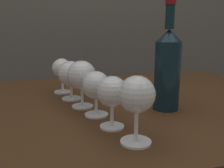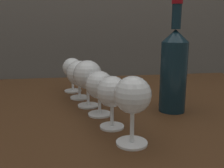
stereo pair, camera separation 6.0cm
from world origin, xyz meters
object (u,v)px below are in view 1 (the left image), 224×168
object	(u,v)px
wine_glass_pinot	(112,93)
wine_glass_port	(82,76)
wine_bottle	(167,68)
wine_glass_cabernet	(96,86)
wine_glass_white	(137,96)
wine_glass_rose	(71,74)
wine_glass_amber	(62,69)

from	to	relation	value
wine_glass_pinot	wine_glass_port	xyz separation A→B (m)	(-0.05, 0.18, 0.01)
wine_glass_pinot	wine_bottle	size ratio (longest dim) A/B	0.41
wine_glass_cabernet	wine_bottle	xyz separation A→B (m)	(0.21, 0.00, 0.04)
wine_glass_white	wine_glass_pinot	size ratio (longest dim) A/B	1.13
wine_glass_port	wine_glass_rose	distance (m)	0.10
wine_bottle	wine_glass_pinot	bearing A→B (deg)	-153.01
wine_glass_white	wine_glass_amber	bearing A→B (deg)	103.87
wine_glass_amber	wine_glass_cabernet	bearing A→B (deg)	-75.90
wine_glass_white	wine_glass_amber	xyz separation A→B (m)	(-0.12, 0.48, -0.01)
wine_glass_white	wine_glass_rose	size ratio (longest dim) A/B	1.11
wine_glass_pinot	wine_glass_rose	distance (m)	0.29
wine_glass_cabernet	wine_glass_rose	bearing A→B (deg)	104.97
wine_glass_white	wine_bottle	size ratio (longest dim) A/B	0.46
wine_bottle	wine_glass_cabernet	bearing A→B (deg)	-179.25
wine_glass_white	wine_glass_cabernet	distance (m)	0.20
wine_bottle	wine_glass_port	bearing A→B (deg)	160.90
wine_glass_pinot	wine_glass_cabernet	xyz separation A→B (m)	(-0.02, 0.10, -0.00)
wine_glass_port	wine_glass_cabernet	bearing A→B (deg)	-73.05
wine_glass_amber	wine_bottle	world-z (taller)	wine_bottle
wine_glass_white	wine_glass_port	world-z (taller)	wine_glass_white
wine_glass_port	wine_glass_amber	world-z (taller)	wine_glass_port
wine_glass_rose	wine_glass_white	bearing A→B (deg)	-75.76
wine_glass_pinot	wine_bottle	bearing A→B (deg)	26.99
wine_glass_cabernet	wine_bottle	bearing A→B (deg)	0.75
wine_glass_pinot	wine_glass_cabernet	bearing A→B (deg)	101.28
wine_glass_pinot	wine_glass_amber	size ratio (longest dim) A/B	1.00
wine_glass_pinot	wine_glass_rose	bearing A→B (deg)	103.71
wine_glass_rose	wine_glass_amber	distance (m)	0.10
wine_glass_port	wine_glass_rose	world-z (taller)	wine_glass_port
wine_glass_white	wine_glass_cabernet	bearing A→B (deg)	103.53
wine_glass_port	wine_bottle	size ratio (longest dim) A/B	0.46
wine_glass_white	wine_glass_rose	world-z (taller)	wine_glass_white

